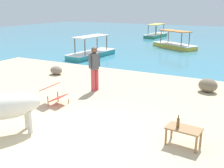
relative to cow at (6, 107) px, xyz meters
The scene contains 12 objects.
sand_beach 1.67m from the cow, 21.36° to the left, with size 18.00×14.00×0.04m, color #CCB78E.
water_surface 22.60m from the cow, 86.49° to the left, with size 60.00×36.00×0.03m, color teal.
cow is the anchor object (origin of this frame).
low_bench_table 4.16m from the cow, 20.84° to the left, with size 0.80×0.51×0.43m.
bottle 4.01m from the cow, 20.84° to the left, with size 0.07×0.07×0.30m.
deck_chair_near 2.25m from the cow, 99.98° to the left, with size 0.80×0.58×0.68m.
person_standing 4.04m from the cow, 90.03° to the left, with size 0.32×0.48×1.62m.
shore_rock_large 6.02m from the cow, 118.14° to the left, with size 0.61×0.50×0.38m, color gray.
shore_rock_medium 6.93m from the cow, 57.34° to the left, with size 0.69×0.59×0.49m, color #756651.
boat_yellow 15.82m from the cow, 90.82° to the left, with size 3.74×2.88×1.29m.
boat_green 22.48m from the cow, 99.78° to the left, with size 1.38×3.74×1.29m.
boat_teal 10.58m from the cow, 111.00° to the left, with size 1.56×3.78×1.29m.
Camera 1 is at (3.60, -4.60, 3.07)m, focal length 42.90 mm.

